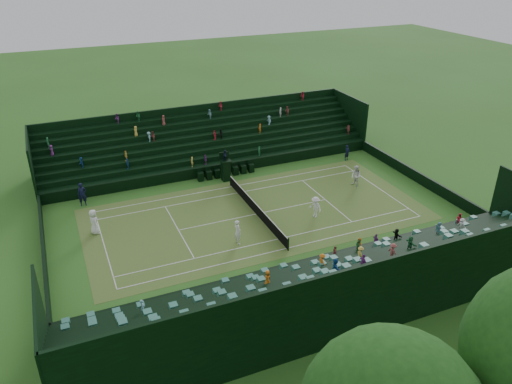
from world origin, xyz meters
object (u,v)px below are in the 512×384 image
umpire_chair (226,168)px  player_far_west (356,176)px  player_near_west (94,222)px  player_far_east (315,207)px  player_near_east (238,232)px  tennis_net (256,208)px

umpire_chair → player_far_west: bearing=60.7°
player_near_west → player_far_east: (4.28, 16.36, -0.10)m
umpire_chair → player_near_east: bearing=-15.6°
player_near_east → player_far_west: size_ratio=0.99×
tennis_net → player_far_east: bearing=61.8°
tennis_net → player_far_west: player_far_west is taller
player_near_west → tennis_net: bearing=-110.6°
player_far_west → umpire_chair: bearing=-128.4°
umpire_chair → tennis_net: bearing=-0.1°
player_far_west → player_far_east: (3.51, -6.09, -0.08)m
player_near_west → player_far_east: 16.91m
umpire_chair → player_far_west: 11.72m
player_near_west → player_far_west: bearing=-103.0°
player_far_west → player_far_east: size_ratio=1.09×
tennis_net → player_far_east: player_far_east is taller
umpire_chair → player_near_west: bearing=-67.9°
tennis_net → player_near_east: 4.54m
tennis_net → player_near_west: bearing=-99.6°
player_near_east → player_far_east: (-1.23, 7.06, -0.07)m
tennis_net → player_far_west: (-1.29, 10.23, 0.44)m
umpire_chair → player_far_west: (5.73, 10.23, -0.29)m
umpire_chair → player_far_east: 10.12m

